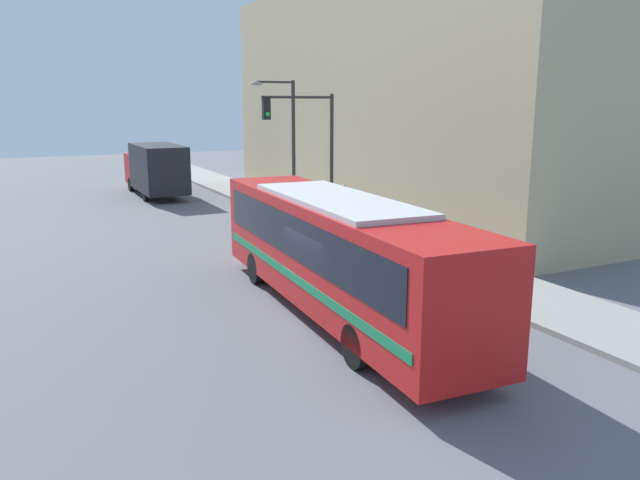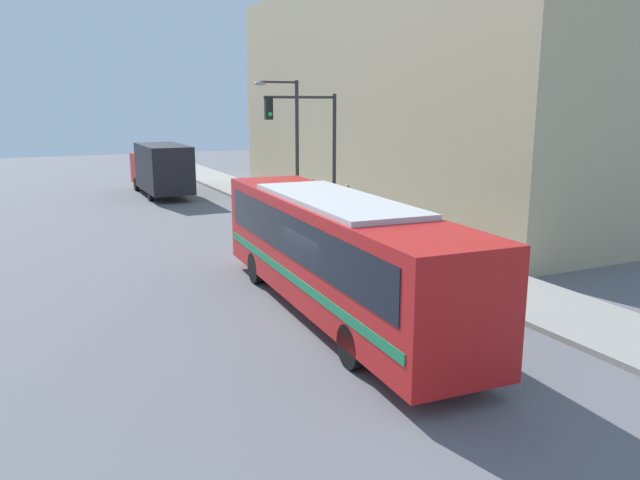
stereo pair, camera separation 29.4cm
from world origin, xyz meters
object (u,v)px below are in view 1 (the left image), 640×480
Objects in this scene: parking_meter at (355,220)px; pedestrian_near_corner at (344,202)px; street_lamp at (288,137)px; traffic_light_pole at (310,140)px; pedestrian_mid_block at (309,194)px; delivery_truck at (155,168)px; city_bus at (336,248)px; fire_hydrant at (421,258)px.

parking_meter is 4.45m from pedestrian_near_corner.
parking_meter is at bearing -89.62° from street_lamp.
parking_meter is at bearing -69.39° from traffic_light_pole.
pedestrian_mid_block is (2.60, 5.55, -3.19)m from traffic_light_pole.
street_lamp is (4.24, -11.08, 2.36)m from delivery_truck.
traffic_light_pole is 4.06m from parking_meter.
city_bus is 24.98m from delivery_truck.
street_lamp reaches higher than delivery_truck.
delivery_truck is 4.98× the size of pedestrian_mid_block.
delivery_truck is at bearing 92.00° from city_bus.
delivery_truck is 15.92m from traffic_light_pole.
city_bus is 9.48× the size of parking_meter.
street_lamp reaches higher than pedestrian_mid_block.
parking_meter is (4.70, 7.22, -0.86)m from city_bus.
fire_hydrant is 8.88m from pedestrian_near_corner.
city_bus is 6.90× the size of pedestrian_near_corner.
city_bus is 10.58m from traffic_light_pole.
delivery_truck is (0.41, 24.97, -0.16)m from city_bus.
parking_meter is 0.73× the size of pedestrian_near_corner.
pedestrian_mid_block is (1.70, 7.94, -0.04)m from parking_meter.
city_bus is 1.49× the size of delivery_truck.
pedestrian_near_corner is (1.71, 4.10, 0.04)m from parking_meter.
delivery_truck reaches higher than pedestrian_near_corner.
pedestrian_mid_block is (5.98, -9.81, -0.74)m from delivery_truck.
pedestrian_mid_block reaches higher than fire_hydrant.
city_bus is 2.09× the size of traffic_light_pole.
fire_hydrant is 11.82m from street_lamp.
traffic_light_pole is 4.54× the size of parking_meter.
fire_hydrant is at bearing -79.14° from delivery_truck.
pedestrian_mid_block is at bearing -58.64° from delivery_truck.
pedestrian_near_corner reaches higher than pedestrian_mid_block.
delivery_truck is at bearing 100.86° from fire_hydrant.
street_lamp is 3.77m from pedestrian_mid_block.
delivery_truck is 12.69× the size of fire_hydrant.
pedestrian_near_corner is at bearing 67.32° from parking_meter.
parking_meter is at bearing 90.00° from fire_hydrant.
pedestrian_near_corner is (1.71, 8.69, 0.60)m from fire_hydrant.
delivery_truck is 14.93m from pedestrian_near_corner.
city_bus is at bearing -150.73° from fire_hydrant.
delivery_truck is 4.63× the size of pedestrian_near_corner.
city_bus reaches higher than fire_hydrant.
pedestrian_mid_block is at bearing 90.29° from pedestrian_near_corner.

